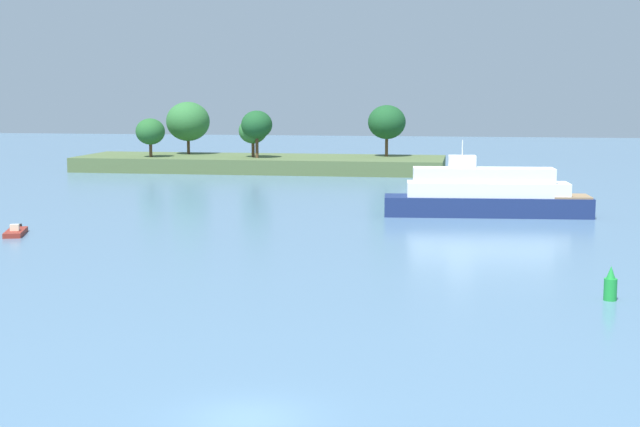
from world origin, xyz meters
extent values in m
plane|color=slate|center=(0.00, 0.00, 0.00)|extent=(400.00, 400.00, 0.00)
cube|color=#4C6038|center=(-21.74, 97.21, 1.01)|extent=(51.56, 14.36, 2.02)
cylinder|color=#513823|center=(-36.70, 93.75, 2.99)|extent=(0.44, 0.44, 1.94)
ellipsoid|color=#235B28|center=(-36.70, 93.75, 5.59)|extent=(4.07, 4.07, 3.66)
cylinder|color=#513823|center=(-33.33, 100.53, 3.13)|extent=(0.44, 0.44, 2.24)
ellipsoid|color=#2D6B33|center=(-33.33, 100.53, 6.79)|extent=(6.34, 6.34, 5.71)
cylinder|color=#513823|center=(-22.46, 95.76, 3.07)|extent=(0.44, 0.44, 2.11)
ellipsoid|color=#2D6B33|center=(-22.46, 95.76, 5.72)|extent=(3.97, 3.97, 3.58)
cylinder|color=#513823|center=(-21.61, 94.49, 3.45)|extent=(0.44, 0.44, 2.87)
ellipsoid|color=#194C23|center=(-21.61, 94.49, 6.61)|extent=(4.30, 4.30, 3.87)
cylinder|color=#513823|center=(-4.15, 100.09, 3.38)|extent=(0.44, 0.44, 2.72)
ellipsoid|color=#194C23|center=(-4.15, 100.09, 6.86)|extent=(5.31, 5.31, 4.78)
cube|color=maroon|center=(-27.78, 37.06, 0.19)|extent=(2.51, 4.17, 0.38)
cube|color=beige|center=(-27.69, 36.78, 0.63)|extent=(0.79, 0.69, 0.50)
cube|color=black|center=(-28.45, 39.08, 0.28)|extent=(0.39, 0.37, 0.56)
cube|color=navy|center=(9.08, 54.21, 0.89)|extent=(18.73, 5.15, 1.77)
cube|color=white|center=(9.08, 54.21, 2.42)|extent=(14.63, 4.27, 1.30)
cube|color=white|center=(8.68, 54.18, 3.72)|extent=(12.75, 3.69, 1.30)
cube|color=white|center=(6.78, 54.03, 4.92)|extent=(2.53, 1.84, 1.10)
cube|color=#937551|center=(16.45, 54.81, 1.85)|extent=(3.58, 3.56, 0.16)
cylinder|color=silver|center=(6.78, 54.03, 6.17)|extent=(0.10, 0.10, 1.40)
cylinder|color=green|center=(15.07, 20.84, 0.60)|extent=(0.70, 0.70, 1.20)
cone|color=green|center=(15.07, 20.84, 1.55)|extent=(0.49, 0.49, 0.70)
camera|label=1|loc=(7.37, -29.81, 11.27)|focal=51.72mm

